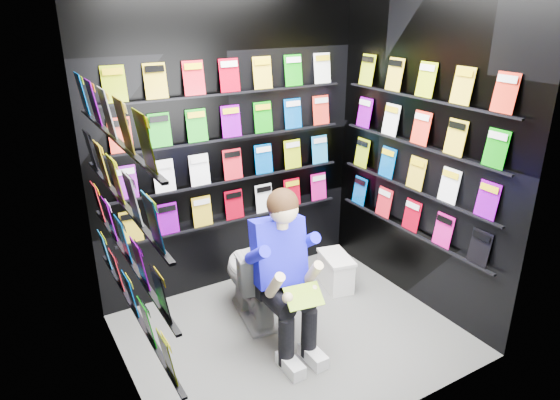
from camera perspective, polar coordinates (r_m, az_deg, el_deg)
floor at (r=4.01m, az=1.37°, el=-15.13°), size 2.40×2.40×0.00m
wall_back at (r=4.23m, az=-5.70°, el=6.50°), size 2.40×0.04×2.60m
wall_front at (r=2.66m, az=13.12°, el=-3.34°), size 2.40×0.04×2.60m
wall_left at (r=2.97m, az=-18.43°, el=-1.23°), size 0.04×2.00×2.60m
wall_right at (r=4.13m, az=15.86°, el=5.40°), size 0.04×2.00×2.60m
comics_back at (r=4.21m, az=-5.53°, el=6.48°), size 2.10×0.06×1.37m
comics_left at (r=2.97m, az=-17.88°, el=-1.03°), size 0.06×1.70×1.37m
comics_right at (r=4.11m, az=15.58°, el=5.41°), size 0.06×1.70×1.37m
toilet at (r=4.03m, az=-3.08°, el=-8.66°), size 0.54×0.81×0.73m
longbox at (r=4.56m, az=6.37°, el=-8.22°), size 0.28×0.41×0.28m
longbox_lid at (r=4.48m, az=6.46°, el=-6.52°), size 0.31×0.43×0.03m
reader at (r=3.55m, az=-0.32°, el=-5.99°), size 0.61×0.79×1.33m
held_comic at (r=3.38m, az=2.74°, el=-10.93°), size 0.27×0.19×0.11m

